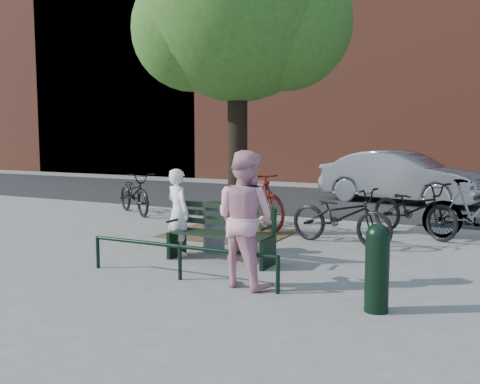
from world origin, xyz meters
The scene contains 17 objects.
ground centered at (0.00, 0.00, 0.00)m, with size 90.00×90.00×0.00m, color gray.
dirt_pit centered at (-1.00, 2.20, 0.01)m, with size 2.40×2.00×0.02m, color brown.
road centered at (0.00, 8.50, 0.01)m, with size 40.00×7.00×0.01m, color black.
townhouse_row centered at (0.17, 16.00, 6.25)m, with size 45.00×4.00×14.00m.
park_bench centered at (0.00, 0.08, 0.48)m, with size 1.74×0.54×0.97m.
guard_railing centered at (0.00, -1.20, 0.40)m, with size 3.06×0.06×0.51m.
street_tree centered at (-0.75, 2.20, 4.42)m, with size 4.20×3.80×6.50m.
person_left centered at (-0.90, 0.15, 0.74)m, with size 0.54×0.35×1.48m, color white.
person_right centered at (0.95, -1.05, 0.92)m, with size 0.90×0.70×1.85m, color pink.
bollard centered at (2.79, -1.33, 0.56)m, with size 0.28×0.28×1.04m.
litter_bin centered at (-0.46, 0.60, 0.44)m, with size 0.42×0.42×0.87m.
bicycle_a centered at (-4.52, 3.63, 0.54)m, with size 0.72×2.06×1.08m, color black.
bicycle_b centered at (-0.85, 3.09, 0.64)m, with size 0.60×2.11×1.27m, color #56120C.
bicycle_c centered at (1.36, 2.21, 0.54)m, with size 0.72×2.07×1.09m, color black.
bicycle_d centered at (3.59, 3.77, 0.60)m, with size 0.56×1.98×1.19m, color gray.
bicycle_e centered at (2.44, 3.71, 0.56)m, with size 0.74×2.12×1.11m, color black.
parked_car centered at (1.29, 8.91, 0.78)m, with size 1.66×4.76×1.57m, color gray.
Camera 1 is at (4.07, -7.46, 2.06)m, focal length 40.00 mm.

